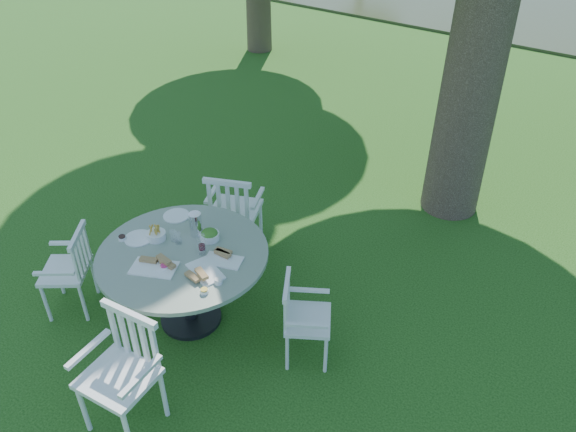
# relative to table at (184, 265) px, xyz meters

# --- Properties ---
(ground) EXTENTS (140.00, 140.00, 0.00)m
(ground) POSITION_rel_table_xyz_m (0.46, 0.71, -0.65)
(ground) COLOR #113A0C
(ground) RESTS_ON ground
(table) EXTENTS (1.47, 1.47, 0.80)m
(table) POSITION_rel_table_xyz_m (0.00, 0.00, 0.00)
(table) COLOR black
(table) RESTS_ON ground
(chair_ne) EXTENTS (0.54, 0.55, 0.81)m
(chair_ne) POSITION_rel_table_xyz_m (1.05, 0.25, -0.18)
(chair_ne) COLOR white
(chair_ne) RESTS_ON ground
(chair_nw) EXTENTS (0.63, 0.62, 0.97)m
(chair_nw) POSITION_rel_table_xyz_m (-0.32, 1.01, -0.08)
(chair_nw) COLOR white
(chair_nw) RESTS_ON ground
(chair_sw) EXTENTS (0.59, 0.59, 0.86)m
(chair_sw) POSITION_rel_table_xyz_m (-0.95, -0.48, -0.15)
(chair_sw) COLOR white
(chair_sw) RESTS_ON ground
(chair_se) EXTENTS (0.55, 0.52, 0.99)m
(chair_se) POSITION_rel_table_xyz_m (0.38, -0.99, -0.07)
(chair_se) COLOR white
(chair_se) RESTS_ON ground
(tableware) EXTENTS (1.14, 0.95, 0.23)m
(tableware) POSITION_rel_table_xyz_m (-0.06, 0.09, 0.19)
(tableware) COLOR white
(tableware) RESTS_ON table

